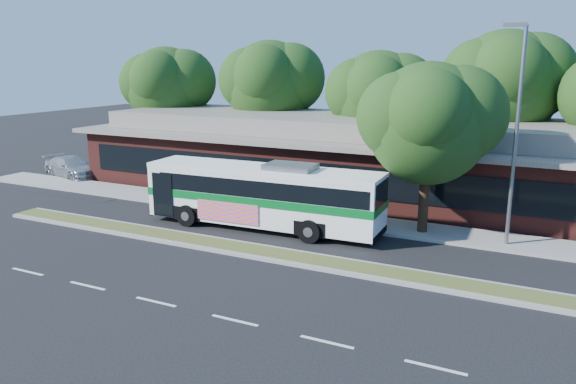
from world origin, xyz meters
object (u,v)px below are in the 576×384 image
sedan (72,167)px  sidewalk_tree (438,121)px  transit_bus (264,192)px  lamp_post (516,130)px

sedan → sidewalk_tree: size_ratio=0.62×
sedan → transit_bus: bearing=-91.3°
transit_bus → sedan: size_ratio=2.39×
transit_bus → sedan: 17.83m
sedan → sidewalk_tree: 24.88m
lamp_post → transit_bus: 11.07m
lamp_post → sidewalk_tree: bearing=174.1°
lamp_post → sidewalk_tree: 3.20m
transit_bus → sidewalk_tree: size_ratio=1.48×
transit_bus → sedan: (-17.20, 4.57, -1.07)m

